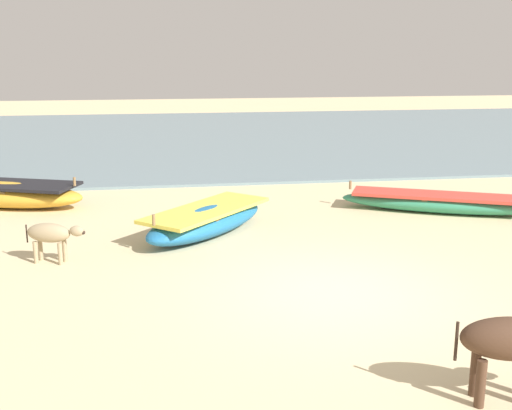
% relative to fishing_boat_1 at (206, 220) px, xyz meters
% --- Properties ---
extents(ground, '(80.00, 80.00, 0.00)m').
position_rel_fishing_boat_1_xyz_m(ground, '(1.72, -3.46, -0.30)').
color(ground, beige).
extents(sea_water, '(60.00, 20.00, 0.08)m').
position_rel_fishing_boat_1_xyz_m(sea_water, '(1.72, 14.61, -0.26)').
color(sea_water, slate).
rests_on(sea_water, ground).
extents(fishing_boat_1, '(3.09, 3.26, 0.76)m').
position_rel_fishing_boat_1_xyz_m(fishing_boat_1, '(0.00, 0.00, 0.00)').
color(fishing_boat_1, '#1E669E').
rests_on(fishing_boat_1, ground).
extents(fishing_boat_2, '(4.17, 2.53, 0.79)m').
position_rel_fishing_boat_1_xyz_m(fishing_boat_2, '(-4.57, 3.10, 0.02)').
color(fishing_boat_2, gold).
rests_on(fishing_boat_2, ground).
extents(fishing_boat_3, '(4.42, 2.63, 0.62)m').
position_rel_fishing_boat_1_xyz_m(fishing_boat_3, '(5.42, 1.02, -0.07)').
color(fishing_boat_3, '#338C66').
rests_on(fishing_boat_3, ground).
extents(calf_near_dun, '(1.08, 0.56, 0.71)m').
position_rel_fishing_boat_1_xyz_m(calf_near_dun, '(-2.80, -1.32, 0.21)').
color(calf_near_dun, tan).
rests_on(calf_near_dun, ground).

